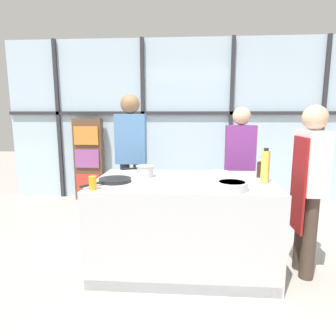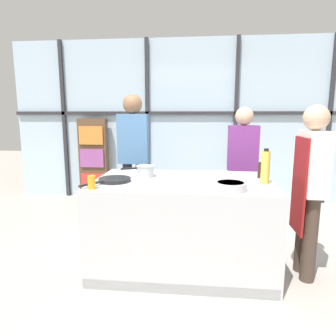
% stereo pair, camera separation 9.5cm
% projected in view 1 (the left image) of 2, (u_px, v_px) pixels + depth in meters
% --- Properties ---
extents(ground_plane, '(18.00, 18.00, 0.00)m').
position_uv_depth(ground_plane, '(182.00, 264.00, 3.07)').
color(ground_plane, '#ADA89E').
extents(back_window_wall, '(6.40, 0.10, 2.80)m').
position_uv_depth(back_window_wall, '(186.00, 121.00, 5.27)').
color(back_window_wall, silver).
rests_on(back_window_wall, ground_plane).
extents(bookshelf, '(0.50, 0.19, 1.45)m').
position_uv_depth(bookshelf, '(89.00, 159.00, 5.33)').
color(bookshelf, brown).
rests_on(bookshelf, ground_plane).
extents(demo_island, '(1.72, 1.06, 0.89)m').
position_uv_depth(demo_island, '(183.00, 223.00, 2.99)').
color(demo_island, silver).
rests_on(demo_island, ground_plane).
extents(chef, '(0.22, 0.40, 1.60)m').
position_uv_depth(chef, '(309.00, 181.00, 2.75)').
color(chef, '#47382D').
rests_on(chef, ground_plane).
extents(spectator_far_left, '(0.39, 0.25, 1.77)m').
position_uv_depth(spectator_far_left, '(131.00, 152.00, 3.89)').
color(spectator_far_left, '#232838').
rests_on(spectator_far_left, ground_plane).
extents(spectator_center_left, '(0.37, 0.23, 1.61)m').
position_uv_depth(spectator_center_left, '(240.00, 161.00, 3.81)').
color(spectator_center_left, '#47382D').
rests_on(spectator_center_left, ground_plane).
extents(frying_pan, '(0.38, 0.49, 0.04)m').
position_uv_depth(frying_pan, '(114.00, 180.00, 2.83)').
color(frying_pan, '#232326').
rests_on(frying_pan, demo_island).
extents(saucepan, '(0.32, 0.21, 0.12)m').
position_uv_depth(saucepan, '(145.00, 171.00, 3.05)').
color(saucepan, silver).
rests_on(saucepan, demo_island).
extents(white_plate, '(0.23, 0.23, 0.01)m').
position_uv_depth(white_plate, '(220.00, 172.00, 3.28)').
color(white_plate, white).
rests_on(white_plate, demo_island).
extents(mixing_bowl, '(0.27, 0.27, 0.07)m').
position_uv_depth(mixing_bowl, '(232.00, 185.00, 2.53)').
color(mixing_bowl, silver).
rests_on(mixing_bowl, demo_island).
extents(oil_bottle, '(0.08, 0.08, 0.33)m').
position_uv_depth(oil_bottle, '(265.00, 167.00, 2.77)').
color(oil_bottle, '#E0CC4C').
rests_on(oil_bottle, demo_island).
extents(pepper_grinder, '(0.05, 0.05, 0.19)m').
position_uv_depth(pepper_grinder, '(260.00, 169.00, 3.03)').
color(pepper_grinder, '#332319').
rests_on(pepper_grinder, demo_island).
extents(juice_glass_near, '(0.07, 0.07, 0.12)m').
position_uv_depth(juice_glass_near, '(93.00, 183.00, 2.54)').
color(juice_glass_near, orange).
rests_on(juice_glass_near, demo_island).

